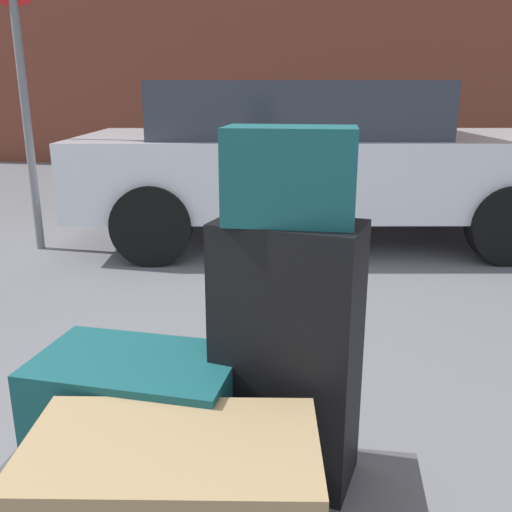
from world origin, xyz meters
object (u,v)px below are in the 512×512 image
object	(u,v)px
duffel_bag_teal_front_left	(138,417)
parked_car	(313,157)
suitcase_black_center	(287,354)
no_parking_sign	(21,67)
duffel_bag_tan_rear_right	(174,507)
duffel_bag_teal_topmost_pile	(290,175)

from	to	relation	value
duffel_bag_teal_front_left	parked_car	xyz separation A→B (m)	(0.28, 3.97, 0.25)
suitcase_black_center	duffel_bag_teal_front_left	size ratio (longest dim) A/B	1.36
suitcase_black_center	no_parking_sign	size ratio (longest dim) A/B	0.28
suitcase_black_center	duffel_bag_tan_rear_right	world-z (taller)	suitcase_black_center
suitcase_black_center	duffel_bag_tan_rear_right	bearing A→B (deg)	-105.91
duffel_bag_teal_front_left	suitcase_black_center	bearing A→B (deg)	13.99
duffel_bag_teal_front_left	no_parking_sign	distance (m)	3.97
duffel_bag_tan_rear_right	parked_car	bearing A→B (deg)	81.47
duffel_bag_teal_topmost_pile	parked_car	size ratio (longest dim) A/B	0.07
duffel_bag_tan_rear_right	parked_car	size ratio (longest dim) A/B	0.13
duffel_bag_teal_topmost_pile	no_parking_sign	size ratio (longest dim) A/B	0.12
duffel_bag_tan_rear_right	no_parking_sign	distance (m)	4.32
duffel_bag_tan_rear_right	no_parking_sign	world-z (taller)	no_parking_sign
parked_car	suitcase_black_center	bearing A→B (deg)	-88.35
suitcase_black_center	duffel_bag_tan_rear_right	size ratio (longest dim) A/B	1.16
duffel_bag_teal_topmost_pile	parked_car	bearing A→B (deg)	91.66
suitcase_black_center	duffel_bag_teal_topmost_pile	bearing A→B (deg)	0.00
suitcase_black_center	no_parking_sign	world-z (taller)	no_parking_sign
duffel_bag_tan_rear_right	no_parking_sign	size ratio (longest dim) A/B	0.25
duffel_bag_teal_topmost_pile	no_parking_sign	distance (m)	4.03
suitcase_black_center	duffel_bag_teal_front_left	bearing A→B (deg)	-157.69
suitcase_black_center	no_parking_sign	bearing A→B (deg)	140.92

